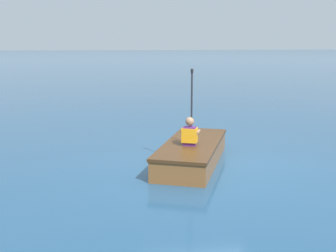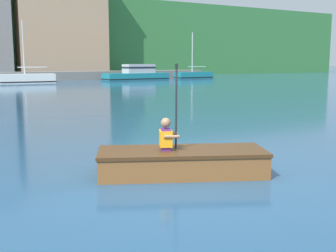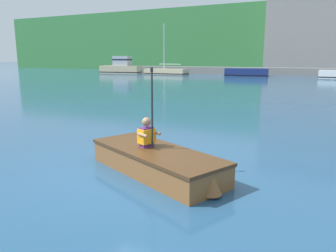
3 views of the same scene
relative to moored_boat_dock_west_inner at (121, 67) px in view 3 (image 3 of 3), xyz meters
The scene contains 9 objects.
ground_plane 40.82m from the moored_boat_dock_west_inner, 55.32° to the right, with size 300.00×300.00×0.00m, color navy.
shoreline_ridge 33.23m from the moored_boat_dock_west_inner, 45.18° to the left, with size 120.00×20.00×10.34m.
waterfront_warehouse_left 28.39m from the moored_boat_dock_west_inner, 34.67° to the left, with size 10.97×11.37×14.90m.
marina_dock 23.75m from the moored_boat_dock_west_inner, 12.03° to the left, with size 51.35×2.40×0.90m.
moored_boat_dock_west_inner is the anchor object (origin of this frame).
moored_boat_dock_center_near 6.98m from the moored_boat_dock_west_inner, ahead, with size 5.75×2.07×6.38m.
moored_boat_dock_east_inner 17.40m from the moored_boat_dock_west_inner, ahead, with size 5.04×2.07×0.91m.
rowboat_foreground 40.84m from the moored_boat_dock_west_inner, 54.86° to the right, with size 3.08×2.14×0.45m.
person_paddler 40.56m from the moored_boat_dock_west_inner, 55.08° to the right, with size 0.43×0.43×1.48m.
Camera 3 is at (3.00, -4.89, 2.09)m, focal length 35.00 mm.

